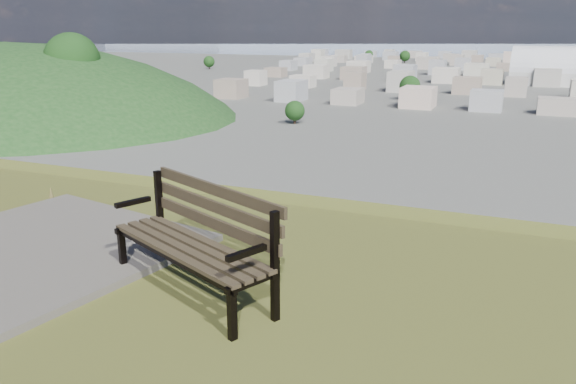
% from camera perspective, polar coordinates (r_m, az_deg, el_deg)
% --- Properties ---
extents(park_bench, '(1.68, 1.13, 0.84)m').
position_cam_1_polar(park_bench, '(4.45, -9.10, -4.25)').
color(park_bench, '#3C3222').
rests_on(park_bench, hilltop_mesa).
extents(arena, '(59.13, 26.80, 24.59)m').
position_cam_1_polar(arena, '(311.76, 27.10, 10.66)').
color(arena, silver).
rests_on(arena, ground).
extents(green_wooded_hill, '(178.69, 142.95, 89.34)m').
position_cam_1_polar(green_wooded_hill, '(205.45, -26.60, 7.07)').
color(green_wooded_hill, '#153915').
rests_on(green_wooded_hill, ground).
extents(city_blocks, '(395.00, 361.00, 7.00)m').
position_cam_1_polar(city_blocks, '(397.04, 22.93, 11.66)').
color(city_blocks, beige).
rests_on(city_blocks, ground).
extents(city_trees, '(406.52, 387.20, 9.98)m').
position_cam_1_polar(city_trees, '(322.85, 18.07, 11.58)').
color(city_trees, '#2E2017').
rests_on(city_trees, ground).
extents(bay_water, '(2400.00, 700.00, 0.12)m').
position_cam_1_polar(bay_water, '(902.30, 23.22, 13.32)').
color(bay_water, '#8895AD').
rests_on(bay_water, ground).
extents(far_hills, '(2050.00, 340.00, 60.00)m').
position_cam_1_polar(far_hills, '(1406.20, 20.88, 15.22)').
color(far_hills, '#8794A7').
rests_on(far_hills, ground).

